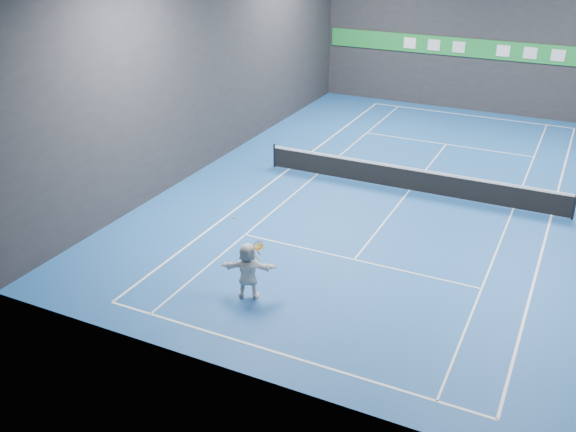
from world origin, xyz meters
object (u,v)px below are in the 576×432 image
at_px(tennis_net, 410,178).
at_px(tennis_racket, 258,247).
at_px(player, 248,271).
at_px(tennis_ball, 234,218).

distance_m(tennis_net, tennis_racket, 10.03).
bearing_deg(player, tennis_net, -122.55).
bearing_deg(tennis_racket, tennis_net, 80.07).
xyz_separation_m(tennis_net, tennis_racket, (-1.72, -9.81, 1.17)).
relative_size(player, tennis_ball, 28.33).
distance_m(tennis_ball, tennis_net, 10.34).
bearing_deg(tennis_net, tennis_ball, -103.94).
bearing_deg(tennis_net, tennis_racket, -99.93).
bearing_deg(player, tennis_ball, -20.70).
bearing_deg(player, tennis_racket, 167.43).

